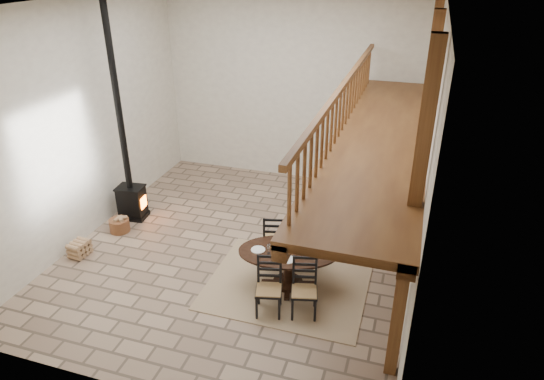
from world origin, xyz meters
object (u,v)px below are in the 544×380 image
(dining_table, at_px, (288,266))
(wood_stove, at_px, (128,174))
(log_basket, at_px, (119,225))
(log_stack, at_px, (80,249))

(dining_table, distance_m, wood_stove, 4.55)
(dining_table, xyz_separation_m, log_basket, (-4.22, 0.76, -0.28))
(log_basket, bearing_deg, wood_stove, 93.96)
(dining_table, relative_size, log_basket, 5.02)
(log_stack, bearing_deg, log_basket, 78.17)
(log_stack, bearing_deg, dining_table, 4.61)
(log_basket, height_order, log_stack, log_basket)
(dining_table, distance_m, log_basket, 4.30)
(wood_stove, bearing_deg, log_basket, -92.07)
(log_basket, xyz_separation_m, log_stack, (-0.23, -1.12, 0.00))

